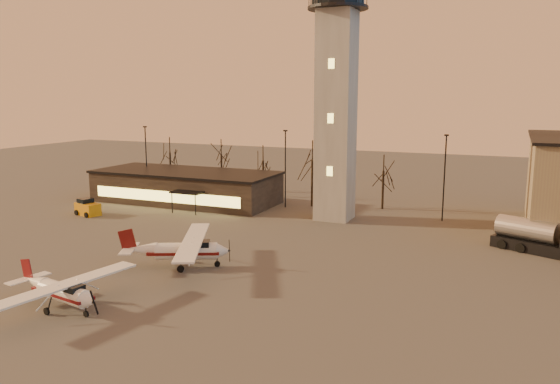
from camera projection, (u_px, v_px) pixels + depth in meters
name	position (u px, v px, depth m)	size (l,w,h in m)	color
ground	(203.00, 307.00, 38.01)	(220.00, 220.00, 0.00)	#413F3C
control_tower	(337.00, 79.00, 62.28)	(6.80, 6.80, 32.60)	gray
terminal	(186.00, 186.00, 75.10)	(25.40, 12.20, 4.30)	black
light_poles	(341.00, 173.00, 64.91)	(58.50, 12.25, 10.14)	black
tree_row	(262.00, 156.00, 77.71)	(37.20, 9.20, 8.80)	black
cessna_front	(66.00, 296.00, 37.33)	(8.61, 10.84, 2.98)	white
cessna_rear	(188.00, 254.00, 46.71)	(10.00, 11.96, 3.44)	silver
fuel_truck	(539.00, 240.00, 51.01)	(8.59, 5.46, 3.09)	black
service_cart	(88.00, 209.00, 67.05)	(3.57, 2.74, 2.05)	#C17D0B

